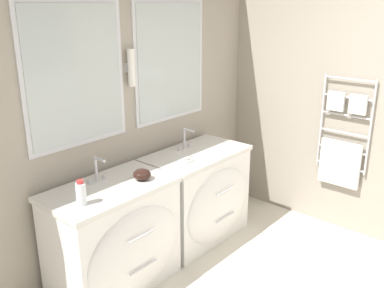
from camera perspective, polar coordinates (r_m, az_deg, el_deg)
wall_back at (r=3.74m, az=-8.72°, el=4.49°), size 4.82×0.14×2.60m
wall_right at (r=4.39m, az=18.65°, el=5.47°), size 0.13×4.13×2.60m
vanity_left at (r=3.49m, az=-10.10°, el=-12.28°), size 1.01×0.65×0.88m
vanity_right at (r=4.12m, az=1.01°, el=-6.88°), size 1.01×0.65×0.88m
faucet_left at (r=3.38m, az=-12.52°, el=-3.36°), size 0.17×0.13×0.21m
faucet_right at (r=4.03m, az=-0.88°, el=0.70°), size 0.17×0.13×0.21m
toiletry_bottle at (r=3.04m, az=-14.58°, el=-6.39°), size 0.07×0.07×0.18m
amenity_bowl at (r=3.39m, az=-6.68°, el=-4.05°), size 0.14×0.14×0.09m
soap_dish at (r=3.73m, az=-0.66°, el=-2.15°), size 0.12×0.08×0.04m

